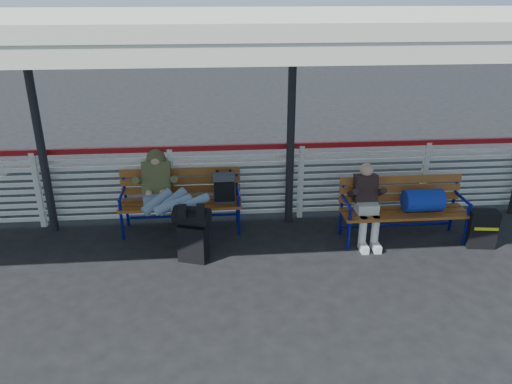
{
  "coord_description": "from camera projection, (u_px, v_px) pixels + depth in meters",
  "views": [
    {
      "loc": [
        0.68,
        -5.3,
        3.46
      ],
      "look_at": [
        1.22,
        1.0,
        0.83
      ],
      "focal_mm": 35.0,
      "sensor_mm": 36.0,
      "label": 1
    }
  ],
  "objects": [
    {
      "name": "bench_left",
      "position": [
        193.0,
        193.0,
        7.45
      ],
      "size": [
        1.8,
        0.56,
        0.92
      ],
      "color": "#965A1D",
      "rests_on": "ground"
    },
    {
      "name": "companion_person",
      "position": [
        367.0,
        203.0,
        7.08
      ],
      "size": [
        0.32,
        0.66,
        1.15
      ],
      "color": "beige",
      "rests_on": "ground"
    },
    {
      "name": "suitcase_side",
      "position": [
        482.0,
        229.0,
        7.05
      ],
      "size": [
        0.42,
        0.29,
        0.55
      ],
      "rotation": [
        0.0,
        0.0,
        -0.14
      ],
      "color": "black",
      "rests_on": "ground"
    },
    {
      "name": "bench_right",
      "position": [
        412.0,
        202.0,
        7.14
      ],
      "size": [
        1.8,
        0.56,
        0.92
      ],
      "color": "#965A1D",
      "rests_on": "ground"
    },
    {
      "name": "fence",
      "position": [
        172.0,
        182.0,
        7.65
      ],
      "size": [
        12.08,
        0.08,
        1.24
      ],
      "color": "silver",
      "rests_on": "ground"
    },
    {
      "name": "canopy",
      "position": [
        152.0,
        24.0,
        5.79
      ],
      "size": [
        12.6,
        3.6,
        3.16
      ],
      "color": "silver",
      "rests_on": "ground"
    },
    {
      "name": "traveler_man",
      "position": [
        168.0,
        196.0,
        7.08
      ],
      "size": [
        0.94,
        1.52,
        0.77
      ],
      "color": "#7D8CA9",
      "rests_on": "ground"
    },
    {
      "name": "luggage_stack",
      "position": [
        193.0,
        232.0,
        6.63
      ],
      "size": [
        0.53,
        0.4,
        0.78
      ],
      "rotation": [
        0.0,
        0.0,
        -0.33
      ],
      "color": "black",
      "rests_on": "ground"
    },
    {
      "name": "ground",
      "position": [
        165.0,
        288.0,
        6.15
      ],
      "size": [
        60.0,
        60.0,
        0.0
      ],
      "primitive_type": "plane",
      "color": "black",
      "rests_on": "ground"
    }
  ]
}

